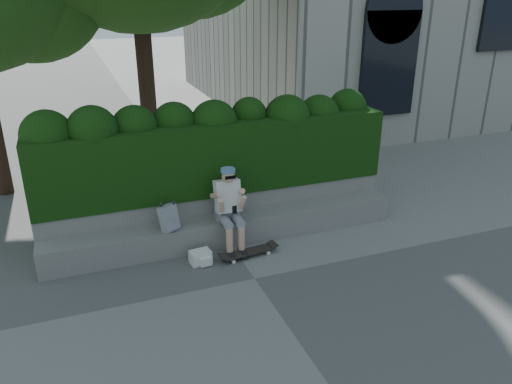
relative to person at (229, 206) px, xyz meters
name	(u,v)px	position (x,y,z in m)	size (l,w,h in m)	color
ground	(255,279)	(0.04, -1.07, -0.75)	(80.00, 80.00, 0.00)	slate
bench_ledge	(229,230)	(0.04, 0.18, -0.53)	(6.00, 0.45, 0.45)	gray
planter_wall	(220,211)	(0.04, 0.66, -0.38)	(6.00, 0.50, 0.75)	gray
hedge	(215,154)	(0.04, 0.88, 0.60)	(6.00, 1.00, 1.20)	black
person	(229,206)	(0.00, 0.00, 0.00)	(0.40, 0.76, 1.38)	gray
skateboard	(249,252)	(0.18, -0.41, -0.68)	(0.90, 0.32, 0.09)	black
backpack_plaid	(169,218)	(-0.97, 0.08, -0.10)	(0.28, 0.15, 0.41)	#AEAFB3
backpack_ground	(200,257)	(-0.59, -0.33, -0.65)	(0.32, 0.22, 0.21)	silver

